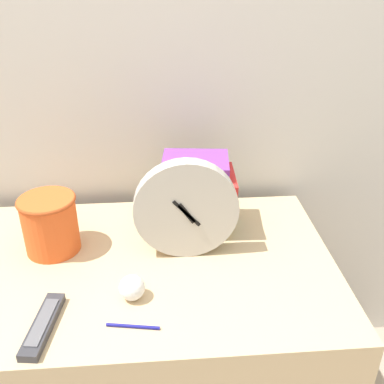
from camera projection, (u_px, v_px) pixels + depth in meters
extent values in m
cube|color=beige|center=(133.00, 60.00, 1.40)|extent=(6.00, 0.04, 2.40)
cube|color=tan|center=(145.00, 354.00, 1.43)|extent=(1.11, 0.70, 0.73)
cylinder|color=#B7B2A8|center=(186.00, 209.00, 1.24)|extent=(0.29, 0.05, 0.29)
cylinder|color=white|center=(186.00, 211.00, 1.22)|extent=(0.26, 0.01, 0.26)
cube|color=black|center=(187.00, 213.00, 1.22)|extent=(0.05, 0.01, 0.06)
cube|color=black|center=(187.00, 213.00, 1.22)|extent=(0.08, 0.01, 0.08)
cylinder|color=black|center=(187.00, 213.00, 1.22)|extent=(0.01, 0.01, 0.01)
cube|color=yellow|center=(192.00, 221.00, 1.43)|extent=(0.21, 0.17, 0.03)
cube|color=#2D9ED1|center=(198.00, 215.00, 1.41)|extent=(0.22, 0.18, 0.03)
cube|color=green|center=(194.00, 208.00, 1.39)|extent=(0.19, 0.16, 0.03)
cube|color=#232328|center=(195.00, 197.00, 1.38)|extent=(0.22, 0.13, 0.04)
cube|color=white|center=(202.00, 184.00, 1.38)|extent=(0.18, 0.14, 0.03)
cube|color=red|center=(198.00, 179.00, 1.34)|extent=(0.23, 0.18, 0.03)
cube|color=#7A3899|center=(195.00, 165.00, 1.34)|extent=(0.21, 0.18, 0.04)
cylinder|color=#E05623|center=(50.00, 224.00, 1.28)|extent=(0.15, 0.15, 0.17)
torus|color=#B3451C|center=(46.00, 200.00, 1.24)|extent=(0.16, 0.16, 0.01)
cube|color=#333338|center=(43.00, 325.00, 1.04)|extent=(0.07, 0.20, 0.02)
cube|color=#59595E|center=(42.00, 322.00, 1.03)|extent=(0.05, 0.15, 0.00)
sphere|color=white|center=(132.00, 288.00, 1.12)|extent=(0.07, 0.07, 0.07)
cylinder|color=navy|center=(133.00, 326.00, 1.04)|extent=(0.13, 0.03, 0.01)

